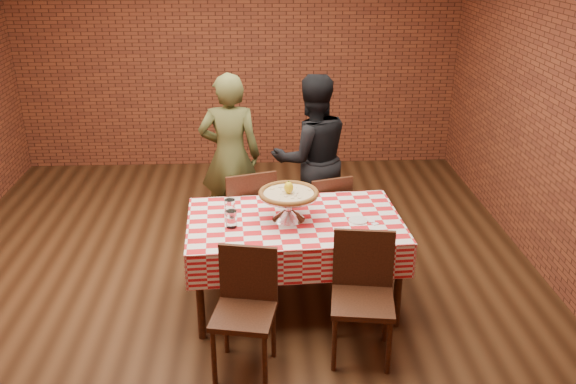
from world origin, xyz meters
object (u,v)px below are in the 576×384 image
at_px(condiment_caddy, 294,195).
at_px(water_glass_right, 230,208).
at_px(chair_near_left, 244,316).
at_px(chair_far_right, 324,216).
at_px(pizza_stand, 289,207).
at_px(chair_far_left, 246,214).
at_px(table, 294,262).
at_px(chair_near_right, 363,301).
at_px(diner_olive, 230,156).
at_px(diner_black, 312,158).
at_px(water_glass_left, 231,219).
at_px(pizza, 289,194).

bearing_deg(condiment_caddy, water_glass_right, -143.52).
bearing_deg(chair_near_left, chair_far_right, 77.19).
relative_size(pizza_stand, chair_far_left, 0.50).
bearing_deg(chair_near_left, water_glass_right, 108.07).
height_order(pizza_stand, condiment_caddy, pizza_stand).
height_order(table, chair_far_left, chair_far_left).
distance_m(water_glass_right, condiment_caddy, 0.57).
height_order(chair_near_right, diner_olive, diner_olive).
xyz_separation_m(table, diner_black, (0.24, 1.23, 0.45)).
bearing_deg(chair_near_left, diner_olive, 105.38).
distance_m(diner_olive, diner_black, 0.80).
distance_m(chair_near_right, chair_far_right, 1.48).
height_order(condiment_caddy, chair_far_right, condiment_caddy).
xyz_separation_m(water_glass_left, chair_far_right, (0.81, 0.86, -0.40)).
bearing_deg(chair_far_left, water_glass_right, 63.14).
xyz_separation_m(chair_far_right, diner_olive, (-0.87, 0.57, 0.39)).
xyz_separation_m(water_glass_right, chair_near_left, (0.11, -0.95, -0.38)).
relative_size(pizza, chair_far_right, 0.55).
bearing_deg(diner_black, diner_olive, -18.72).
bearing_deg(chair_near_left, pizza_stand, 79.15).
distance_m(chair_near_right, diner_olive, 2.30).
bearing_deg(chair_far_right, chair_near_left, 49.26).
distance_m(water_glass_left, diner_olive, 1.44).
bearing_deg(water_glass_left, diner_olive, 92.56).
distance_m(water_glass_right, diner_olive, 1.23).
bearing_deg(diner_olive, chair_near_right, 116.63).
xyz_separation_m(chair_near_left, chair_far_left, (-0.01, 1.58, 0.02)).
relative_size(table, diner_olive, 1.01).
bearing_deg(water_glass_left, pizza_stand, 15.66).
distance_m(water_glass_right, chair_near_left, 1.03).
height_order(pizza_stand, water_glass_left, pizza_stand).
bearing_deg(water_glass_right, diner_olive, 92.13).
height_order(chair_near_left, chair_far_left, chair_far_left).
xyz_separation_m(pizza_stand, water_glass_left, (-0.44, -0.12, -0.04)).
xyz_separation_m(chair_near_right, diner_olive, (-0.99, 2.05, 0.36)).
bearing_deg(condiment_caddy, chair_near_left, -95.44).
relative_size(condiment_caddy, diner_black, 0.08).
relative_size(water_glass_right, chair_near_left, 0.15).
relative_size(table, pizza_stand, 3.57).
xyz_separation_m(condiment_caddy, chair_far_right, (0.30, 0.43, -0.40)).
bearing_deg(chair_near_right, diner_black, 103.72).
relative_size(condiment_caddy, diner_olive, 0.08).
relative_size(pizza, chair_near_right, 0.51).
bearing_deg(pizza, pizza_stand, -90.00).
bearing_deg(table, chair_far_left, 118.53).
distance_m(pizza, water_glass_left, 0.48).
bearing_deg(water_glass_right, pizza, -10.62).
bearing_deg(pizza_stand, pizza, 90.00).
bearing_deg(pizza, table, -16.55).
distance_m(condiment_caddy, chair_far_left, 0.69).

